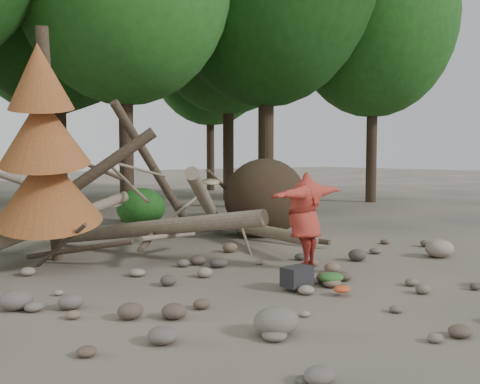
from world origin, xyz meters
TOP-DOWN VIEW (x-y plane):
  - ground at (0.00, 0.00)m, footprint 120.00×120.00m
  - deadfall_pile at (2.02, 4.24)m, footprint 8.55×5.24m
  - dead_conifer at (-3.12, 3.37)m, footprint 2.06×2.16m
  - bush_mid at (0.80, 7.80)m, footprint 1.40×1.40m
  - bush_right at (5.00, 7.00)m, footprint 2.00×2.00m
  - frisbee_thrower at (0.68, 0.74)m, footprint 3.06×1.00m
  - backpack at (-0.41, -0.27)m, footprint 0.47×0.34m
  - cloth_green at (0.20, -0.40)m, footprint 0.43×0.36m
  - cloth_orange at (-0.11, -0.93)m, footprint 0.28×0.23m
  - boulder_front_left at (-1.99, -1.68)m, footprint 0.55×0.49m
  - boulder_mid_right at (3.68, -0.00)m, footprint 0.60×0.54m
  - boulder_mid_left at (-4.18, 1.13)m, footprint 0.45×0.41m

SIDE VIEW (x-z plane):
  - ground at x=0.00m, z-range 0.00..0.00m
  - cloth_orange at x=-0.11m, z-range 0.00..0.10m
  - cloth_green at x=0.20m, z-range 0.00..0.16m
  - boulder_mid_left at x=-4.18m, z-range 0.00..0.27m
  - backpack at x=-0.41m, z-range 0.00..0.30m
  - boulder_front_left at x=-1.99m, z-range 0.00..0.33m
  - boulder_mid_right at x=3.68m, z-range 0.00..0.36m
  - bush_mid at x=0.80m, z-range 0.00..1.12m
  - bush_right at x=5.00m, z-range 0.00..1.60m
  - frisbee_thrower at x=0.68m, z-range 0.08..1.77m
  - deadfall_pile at x=2.02m, z-range -0.70..2.60m
  - dead_conifer at x=-3.12m, z-range -0.06..4.29m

